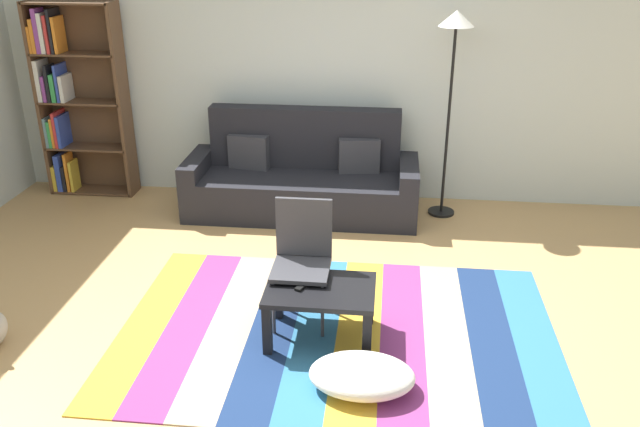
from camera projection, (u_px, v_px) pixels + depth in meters
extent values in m
plane|color=tan|center=(302.00, 322.00, 4.76)|extent=(14.00, 14.00, 0.00)
cube|color=silver|center=(334.00, 67.00, 6.54)|extent=(6.80, 0.10, 2.70)
cube|color=gold|center=(149.00, 320.00, 4.78)|extent=(0.31, 2.09, 0.01)
cube|color=#843370|center=(190.00, 323.00, 4.75)|extent=(0.31, 2.09, 0.01)
cube|color=tan|center=(231.00, 325.00, 4.72)|extent=(0.31, 2.09, 0.01)
cube|color=navy|center=(273.00, 328.00, 4.69)|extent=(0.31, 2.09, 0.01)
cube|color=teal|center=(316.00, 330.00, 4.66)|extent=(0.31, 2.09, 0.01)
cube|color=gold|center=(359.00, 333.00, 4.63)|extent=(0.31, 2.09, 0.01)
cube|color=#843370|center=(402.00, 336.00, 4.60)|extent=(0.31, 2.09, 0.01)
cube|color=tan|center=(446.00, 339.00, 4.57)|extent=(0.31, 2.09, 0.01)
cube|color=navy|center=(491.00, 341.00, 4.54)|extent=(0.31, 2.09, 0.01)
cube|color=teal|center=(537.00, 344.00, 4.51)|extent=(0.31, 2.09, 0.01)
cube|color=black|center=(302.00, 195.00, 6.48)|extent=(1.90, 0.80, 0.40)
cube|color=black|center=(305.00, 137.00, 6.56)|extent=(1.90, 0.20, 0.60)
cube|color=black|center=(198.00, 183.00, 6.55)|extent=(0.18, 0.80, 0.56)
cube|color=black|center=(408.00, 192.00, 6.35)|extent=(0.18, 0.80, 0.56)
cube|color=#333338|center=(249.00, 153.00, 6.56)|extent=(0.42, 0.19, 0.36)
cube|color=#333338|center=(359.00, 156.00, 6.45)|extent=(0.42, 0.19, 0.36)
cube|color=brown|center=(43.00, 100.00, 6.76)|extent=(0.04, 0.28, 1.98)
cube|color=brown|center=(124.00, 103.00, 6.67)|extent=(0.04, 0.28, 1.98)
cube|color=brown|center=(89.00, 98.00, 6.83)|extent=(0.90, 0.01, 1.98)
cube|color=brown|center=(96.00, 190.00, 7.10)|extent=(0.86, 0.28, 0.02)
cube|color=brown|center=(90.00, 147.00, 6.91)|extent=(0.86, 0.28, 0.02)
cube|color=brown|center=(83.00, 102.00, 6.71)|extent=(0.86, 0.28, 0.02)
cube|color=brown|center=(76.00, 54.00, 6.52)|extent=(0.86, 0.28, 0.02)
cube|color=brown|center=(69.00, 3.00, 6.32)|extent=(0.86, 0.28, 0.02)
cube|color=gold|center=(58.00, 177.00, 7.05)|extent=(0.04, 0.19, 0.27)
cube|color=#334CB2|center=(63.00, 170.00, 7.05)|extent=(0.05, 0.26, 0.39)
cube|color=black|center=(68.00, 176.00, 7.06)|extent=(0.03, 0.24, 0.27)
cube|color=orange|center=(70.00, 171.00, 7.00)|extent=(0.03, 0.17, 0.41)
cube|color=gold|center=(74.00, 175.00, 7.02)|extent=(0.03, 0.18, 0.33)
cube|color=#668C99|center=(51.00, 131.00, 6.87)|extent=(0.03, 0.24, 0.31)
cube|color=green|center=(53.00, 133.00, 6.85)|extent=(0.03, 0.19, 0.28)
cube|color=orange|center=(57.00, 131.00, 6.87)|extent=(0.03, 0.26, 0.31)
cube|color=red|center=(60.00, 128.00, 6.86)|extent=(0.03, 0.26, 0.37)
cube|color=#334CB2|center=(64.00, 130.00, 6.86)|extent=(0.04, 0.26, 0.33)
cube|color=silver|center=(43.00, 80.00, 6.66)|extent=(0.05, 0.24, 0.41)
cube|color=purple|center=(49.00, 88.00, 6.68)|extent=(0.03, 0.23, 0.26)
cube|color=black|center=(51.00, 83.00, 6.63)|extent=(0.03, 0.19, 0.37)
cube|color=green|center=(58.00, 87.00, 6.67)|extent=(0.05, 0.25, 0.28)
cube|color=#334CB2|center=(62.00, 82.00, 6.65)|extent=(0.03, 0.25, 0.37)
cube|color=silver|center=(66.00, 88.00, 6.66)|extent=(0.04, 0.24, 0.27)
cube|color=orange|center=(34.00, 39.00, 6.47)|extent=(0.03, 0.19, 0.26)
cube|color=orange|center=(38.00, 35.00, 6.47)|extent=(0.04, 0.23, 0.33)
cube|color=purple|center=(40.00, 30.00, 6.42)|extent=(0.05, 0.18, 0.43)
cube|color=silver|center=(45.00, 33.00, 6.42)|extent=(0.04, 0.18, 0.38)
cube|color=red|center=(51.00, 34.00, 6.44)|extent=(0.03, 0.21, 0.36)
cube|color=black|center=(55.00, 30.00, 6.44)|extent=(0.03, 0.25, 0.42)
cube|color=orange|center=(59.00, 35.00, 6.44)|extent=(0.03, 0.22, 0.35)
cube|color=black|center=(320.00, 290.00, 4.43)|extent=(0.74, 0.52, 0.04)
cube|color=black|center=(267.00, 330.00, 4.34)|extent=(0.06, 0.06, 0.36)
cube|color=black|center=(367.00, 336.00, 4.28)|extent=(0.06, 0.06, 0.36)
cube|color=black|center=(278.00, 295.00, 4.74)|extent=(0.06, 0.06, 0.36)
cube|color=black|center=(370.00, 301.00, 4.68)|extent=(0.06, 0.06, 0.36)
ellipsoid|color=white|center=(362.00, 375.00, 4.03)|extent=(0.66, 0.45, 0.19)
cylinder|color=black|center=(441.00, 212.00, 6.57)|extent=(0.26, 0.26, 0.02)
cylinder|color=black|center=(448.00, 124.00, 6.20)|extent=(0.03, 0.03, 1.79)
cone|color=white|center=(457.00, 18.00, 5.81)|extent=(0.32, 0.32, 0.14)
cube|color=black|center=(303.00, 285.00, 4.43)|extent=(0.10, 0.16, 0.02)
cube|color=#38383D|center=(301.00, 269.00, 4.59)|extent=(0.40, 0.40, 0.03)
cube|color=#38383D|center=(304.00, 227.00, 4.65)|extent=(0.40, 0.03, 0.44)
cylinder|color=#38383D|center=(274.00, 308.00, 4.54)|extent=(0.02, 0.02, 0.42)
cylinder|color=#38383D|center=(322.00, 311.00, 4.51)|extent=(0.02, 0.02, 0.42)
cylinder|color=#38383D|center=(282.00, 284.00, 4.85)|extent=(0.02, 0.02, 0.42)
cylinder|color=#38383D|center=(327.00, 286.00, 4.82)|extent=(0.02, 0.02, 0.42)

